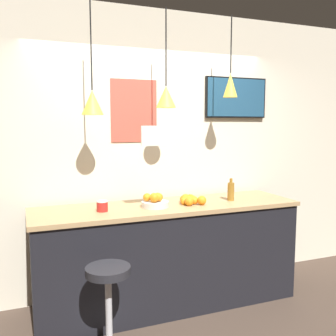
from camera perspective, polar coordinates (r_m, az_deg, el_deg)
back_wall at (r=3.92m, az=-2.44°, el=2.38°), size 8.00×0.06×2.90m
service_counter at (r=3.70m, az=0.00°, el=-13.07°), size 2.53×0.70×0.99m
bar_stool at (r=2.96m, az=-9.04°, el=-19.32°), size 0.41×0.41×0.71m
fruit_bowl at (r=3.45m, az=-2.01°, el=-5.12°), size 0.25×0.25×0.14m
orange_pile at (r=3.59m, az=3.31°, el=-4.83°), size 0.23×0.27×0.09m
juice_bottle at (r=3.79m, az=9.55°, el=-3.49°), size 0.07×0.07×0.22m
spread_jar at (r=3.33m, az=-9.99°, el=-5.74°), size 0.10×0.10×0.09m
pendant_lamp_left at (r=3.35m, az=-11.46°, el=9.86°), size 0.19×0.19×0.98m
pendant_lamp_middle at (r=3.53m, az=-0.30°, el=10.87°), size 0.19×0.19×0.90m
pendant_lamp_right at (r=3.84m, az=9.48°, el=12.41°), size 0.14×0.14×0.79m
mounted_tv at (r=4.29m, az=10.32°, el=10.49°), size 0.75×0.04×0.44m
hanging_menu_board at (r=3.15m, az=-2.00°, el=4.92°), size 0.24×0.01×0.17m
wall_poster at (r=3.82m, az=-5.19°, el=8.67°), size 0.48×0.01×0.62m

